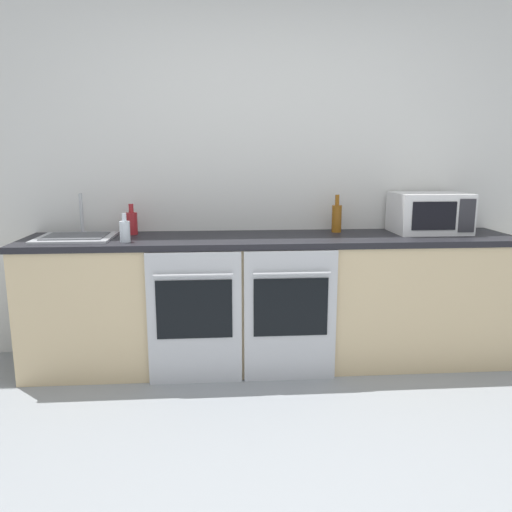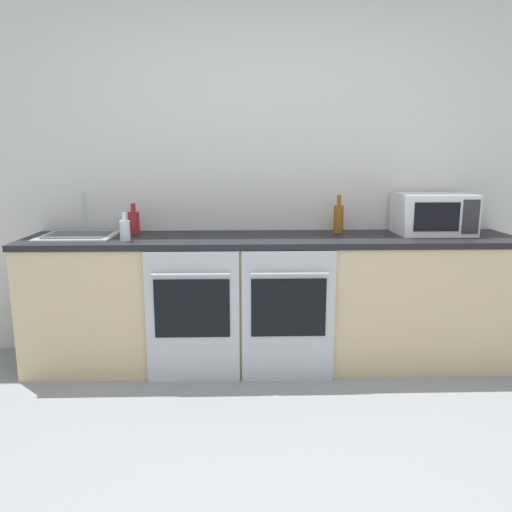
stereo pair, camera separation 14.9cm
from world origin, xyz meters
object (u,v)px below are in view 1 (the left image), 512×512
(oven_left, at_px, (195,318))
(microwave, at_px, (429,213))
(bottle_clear, at_px, (125,231))
(bottle_red, at_px, (132,223))
(sink, at_px, (76,236))
(oven_right, at_px, (290,316))
(bottle_amber, at_px, (337,218))

(oven_left, relative_size, microwave, 1.69)
(bottle_clear, bearing_deg, oven_left, -20.52)
(bottle_red, distance_m, sink, 0.38)
(oven_left, height_order, sink, sink)
(microwave, bearing_deg, bottle_clear, -173.28)
(bottle_clear, distance_m, sink, 0.39)
(oven_right, distance_m, microwave, 1.26)
(microwave, bearing_deg, oven_right, -158.67)
(bottle_amber, height_order, bottle_clear, bottle_amber)
(oven_left, relative_size, bottle_amber, 3.19)
(bottle_clear, relative_size, sink, 0.38)
(microwave, relative_size, bottle_red, 2.38)
(oven_right, distance_m, bottle_amber, 0.83)
(sink, bearing_deg, oven_right, -13.16)
(oven_right, height_order, microwave, microwave)
(oven_right, relative_size, sink, 1.76)
(oven_right, height_order, sink, sink)
(oven_right, xyz_separation_m, bottle_amber, (0.39, 0.47, 0.56))
(bottle_red, relative_size, sink, 0.44)
(oven_left, height_order, bottle_clear, bottle_clear)
(bottle_clear, bearing_deg, bottle_red, 91.55)
(bottle_red, xyz_separation_m, sink, (-0.34, -0.15, -0.07))
(oven_left, bearing_deg, bottle_red, 132.84)
(bottle_clear, height_order, sink, sink)
(oven_right, xyz_separation_m, bottle_red, (-1.04, 0.47, 0.54))
(bottle_amber, relative_size, bottle_clear, 1.46)
(bottle_amber, bearing_deg, oven_left, -154.39)
(microwave, xyz_separation_m, bottle_clear, (-2.06, -0.24, -0.07))
(oven_left, relative_size, sink, 1.76)
(bottle_amber, xyz_separation_m, bottle_clear, (-1.42, -0.31, -0.03))
(bottle_clear, bearing_deg, bottle_amber, 12.49)
(oven_right, height_order, bottle_clear, bottle_clear)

